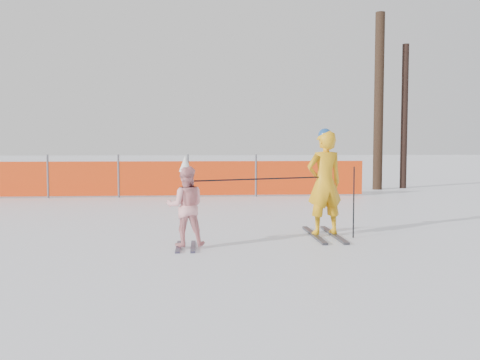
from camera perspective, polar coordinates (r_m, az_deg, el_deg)
name	(u,v)px	position (r m, az deg, el deg)	size (l,w,h in m)	color
ground	(242,249)	(8.07, 0.26, -7.35)	(120.00, 120.00, 0.00)	white
adult	(325,183)	(9.15, 9.01, -0.30)	(0.72, 1.66, 1.83)	black
child	(186,206)	(8.09, -5.83, -2.74)	(0.61, 0.85, 1.40)	black
ski_poles	(293,187)	(8.70, 5.68, -0.79)	(2.67, 0.79, 1.19)	black
safety_fence	(103,178)	(15.93, -14.44, 0.16)	(15.23, 0.06, 1.25)	#595960
tree_trunks	(387,106)	(19.01, 15.38, 7.58)	(1.34, 0.71, 5.93)	#312015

